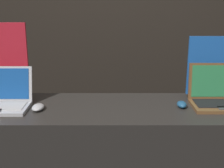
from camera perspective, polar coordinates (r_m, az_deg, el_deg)
The scene contains 7 objects.
wall_back at distance 2.98m, azimuth -0.08°, elevation 11.98°, with size 8.00×0.05×2.80m.
laptop_front at distance 2.07m, azimuth -19.81°, elevation -2.46°, with size 0.39×0.28×0.24m.
mouse_front at distance 1.96m, azimuth -13.14°, elevation -4.15°, with size 0.07×0.12×0.03m.
promo_stand_front at distance 2.21m, azimuth -18.56°, elevation 3.76°, with size 0.30×0.07×0.51m.
laptop_back at distance 2.10m, azimuth 19.52°, elevation -2.09°, with size 0.38×0.27×0.26m.
mouse_back at distance 2.00m, azimuth 12.89°, elevation -3.69°, with size 0.06×0.09×0.04m.
promo_stand_back at distance 2.21m, azimuth 18.52°, elevation 2.62°, with size 0.37×0.07×0.42m.
Camera 1 is at (0.02, -1.56, 1.60)m, focal length 50.00 mm.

